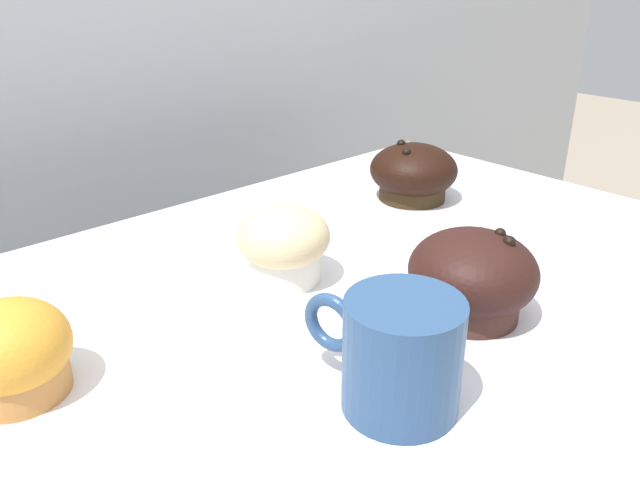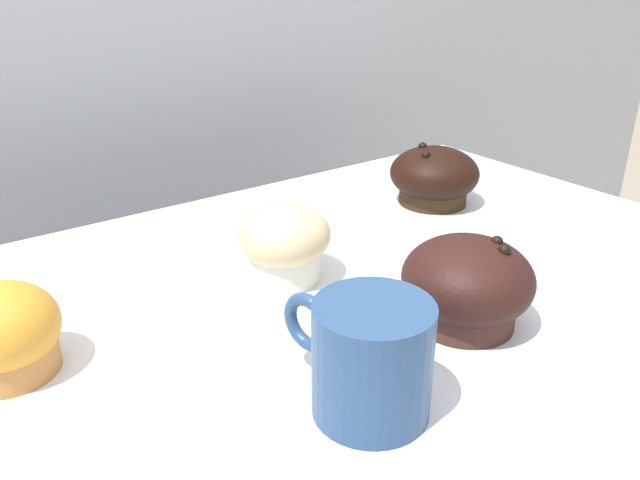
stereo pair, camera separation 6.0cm
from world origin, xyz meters
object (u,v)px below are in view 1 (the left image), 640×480
muffin_front_center (12,353)px  coffee_cup (400,352)px  muffin_back_left (413,173)px  muffin_back_right (284,244)px  muffin_front_left (472,277)px

muffin_front_center → coffee_cup: coffee_cup is taller
muffin_back_left → muffin_back_right: 0.28m
muffin_front_left → coffee_cup: bearing=-164.4°
muffin_front_center → muffin_front_left: bearing=-24.9°
muffin_front_left → coffee_cup: 0.15m
muffin_back_right → muffin_back_left: bearing=13.3°
muffin_back_left → coffee_cup: coffee_cup is taller
muffin_front_center → muffin_back_right: bearing=1.3°
muffin_front_center → muffin_back_right: muffin_front_center is taller
muffin_front_center → muffin_back_left: bearing=7.6°
muffin_front_left → muffin_back_left: bearing=49.8°
muffin_front_center → muffin_front_left: 0.37m
muffin_front_left → coffee_cup: coffee_cup is taller
muffin_front_center → muffin_back_right: 0.26m
muffin_back_left → muffin_back_right: size_ratio=1.26×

